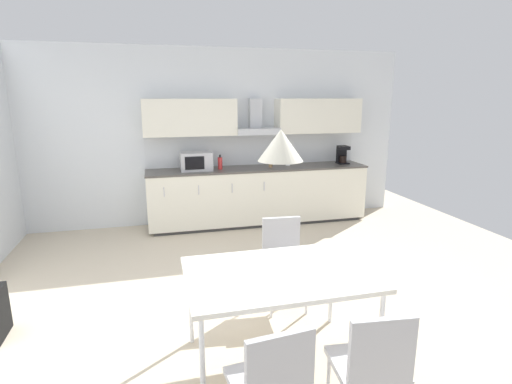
{
  "coord_description": "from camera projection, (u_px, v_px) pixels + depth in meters",
  "views": [
    {
      "loc": [
        -0.82,
        -3.61,
        2.03
      ],
      "look_at": [
        0.25,
        0.55,
        1.0
      ],
      "focal_mm": 28.0,
      "sensor_mm": 36.0,
      "label": 1
    }
  ],
  "objects": [
    {
      "name": "pendant_lamp",
      "position": [
        281.0,
        145.0,
        2.77
      ],
      "size": [
        0.32,
        0.32,
        0.22
      ],
      "primitive_type": "cone",
      "color": "silver"
    },
    {
      "name": "bottle_white",
      "position": [
        288.0,
        160.0,
        6.55
      ],
      "size": [
        0.07,
        0.07,
        0.2
      ],
      "color": "white",
      "rests_on": "kitchen_counter"
    },
    {
      "name": "upper_wall_cabinets",
      "position": [
        257.0,
        117.0,
        6.36
      ],
      "size": [
        3.52,
        0.4,
        0.56
      ],
      "color": "silver"
    },
    {
      "name": "kitchen_counter",
      "position": [
        259.0,
        195.0,
        6.51
      ],
      "size": [
        3.54,
        0.66,
        0.92
      ],
      "color": "#333333",
      "rests_on": "ground_plane"
    },
    {
      "name": "bottle_red",
      "position": [
        220.0,
        163.0,
        6.22
      ],
      "size": [
        0.07,
        0.07,
        0.23
      ],
      "color": "red",
      "rests_on": "kitchen_counter"
    },
    {
      "name": "chair_far_right",
      "position": [
        283.0,
        253.0,
        3.92
      ],
      "size": [
        0.43,
        0.43,
        0.87
      ],
      "color": "#B2B2B7",
      "rests_on": "ground_plane"
    },
    {
      "name": "ground_plane",
      "position": [
        246.0,
        302.0,
        4.07
      ],
      "size": [
        8.29,
        8.45,
        0.02
      ],
      "primitive_type": "cube",
      "color": "beige"
    },
    {
      "name": "microwave",
      "position": [
        196.0,
        161.0,
        6.13
      ],
      "size": [
        0.48,
        0.35,
        0.28
      ],
      "color": "#ADADB2",
      "rests_on": "kitchen_counter"
    },
    {
      "name": "backsplash_tile",
      "position": [
        254.0,
        150.0,
        6.63
      ],
      "size": [
        3.52,
        0.02,
        0.49
      ],
      "primitive_type": "cube",
      "color": "silver",
      "rests_on": "kitchen_counter"
    },
    {
      "name": "dining_table",
      "position": [
        279.0,
        277.0,
        3.0
      ],
      "size": [
        1.39,
        0.94,
        0.75
      ],
      "color": "silver",
      "rests_on": "ground_plane"
    },
    {
      "name": "coffee_maker",
      "position": [
        342.0,
        155.0,
        6.75
      ],
      "size": [
        0.18,
        0.19,
        0.3
      ],
      "color": "black",
      "rests_on": "kitchen_counter"
    },
    {
      "name": "chair_near_left",
      "position": [
        272.0,
        380.0,
        2.16
      ],
      "size": [
        0.44,
        0.44,
        0.87
      ],
      "color": "#B2B2B7",
      "rests_on": "ground_plane"
    },
    {
      "name": "chair_near_right",
      "position": [
        373.0,
        362.0,
        2.31
      ],
      "size": [
        0.44,
        0.44,
        0.87
      ],
      "color": "#B2B2B7",
      "rests_on": "ground_plane"
    },
    {
      "name": "bottle_brown",
      "position": [
        271.0,
        161.0,
        6.39
      ],
      "size": [
        0.06,
        0.06,
        0.25
      ],
      "color": "brown",
      "rests_on": "kitchen_counter"
    },
    {
      "name": "wall_back",
      "position": [
        206.0,
        137.0,
        6.45
      ],
      "size": [
        6.64,
        0.1,
        2.78
      ],
      "primitive_type": "cube",
      "color": "silver",
      "rests_on": "ground_plane"
    }
  ]
}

